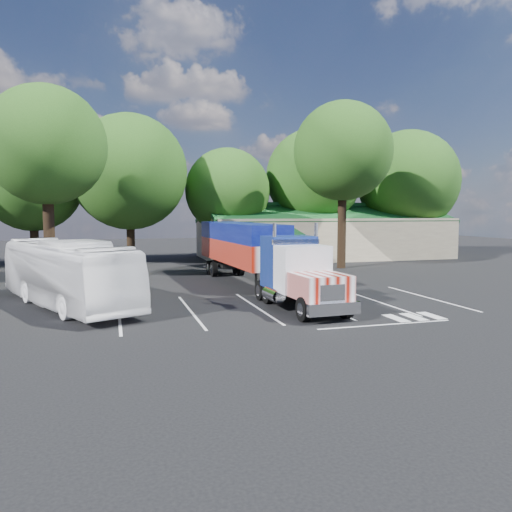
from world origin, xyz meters
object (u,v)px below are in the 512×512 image
object	(u,v)px
semi_truck	(253,250)
silver_sedan	(288,260)
woman	(266,278)
tour_bus	(67,273)
bicycle	(275,266)

from	to	relation	value
semi_truck	silver_sedan	world-z (taller)	semi_truck
woman	silver_sedan	world-z (taller)	woman
silver_sedan	semi_truck	bearing A→B (deg)	154.87
tour_bus	woman	bearing A→B (deg)	-19.61
bicycle	semi_truck	bearing A→B (deg)	-131.17
bicycle	tour_bus	size ratio (longest dim) A/B	0.14
bicycle	woman	bearing A→B (deg)	-124.75
semi_truck	woman	distance (m)	2.93
woman	silver_sedan	xyz separation A→B (m)	(5.93, 12.80, -0.29)
bicycle	silver_sedan	xyz separation A→B (m)	(2.03, 2.69, 0.19)
semi_truck	bicycle	bearing A→B (deg)	59.86
woman	tour_bus	size ratio (longest dim) A/B	0.15
woman	bicycle	bearing A→B (deg)	-52.83
semi_truck	silver_sedan	bearing A→B (deg)	57.16
semi_truck	tour_bus	size ratio (longest dim) A/B	1.67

